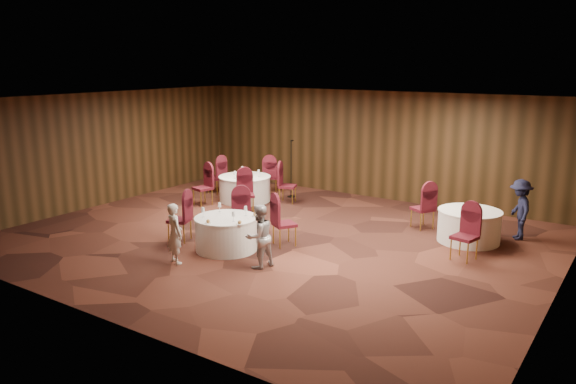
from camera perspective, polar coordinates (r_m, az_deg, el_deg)
The scene contains 15 objects.
ground at distance 13.17m, azimuth -1.21°, elevation -4.72°, with size 12.00×12.00×0.00m, color black.
room_shell at distance 12.70m, azimuth -1.25°, elevation 3.74°, with size 12.00×12.00×12.00m.
table_main at distance 12.36m, azimuth -6.29°, elevation -4.19°, with size 1.37×1.37×0.74m.
table_left at distance 16.62m, azimuth -4.41°, elevation 0.38°, with size 1.53×1.53×0.74m.
table_right at distance 13.48m, azimuth 17.91°, elevation -3.28°, with size 1.42×1.42×0.74m.
chairs_main at distance 13.01m, azimuth -5.44°, elevation -2.70°, with size 2.89×1.94×1.00m.
chairs_left at distance 16.60m, azimuth -4.40°, elevation 0.81°, with size 3.13×3.11×1.00m.
chairs_right at distance 13.20m, azimuth 15.36°, elevation -2.90°, with size 2.21×2.38×1.00m.
tabletop_main at distance 12.10m, azimuth -5.94°, elevation -2.28°, with size 1.12×1.13×0.22m.
tabletop_left at distance 16.53m, azimuth -4.41°, elevation 1.89°, with size 0.80×0.78×0.22m.
tabletop_right at distance 13.08m, azimuth 18.79°, elevation -1.47°, with size 0.08×0.08×0.22m.
mic_stand at distance 17.02m, azimuth 0.32°, elevation 1.22°, with size 0.24×0.24×1.75m.
woman_a at distance 11.66m, azimuth -11.43°, elevation -4.14°, with size 0.46×0.30×1.26m, color silver.
woman_b at distance 11.19m, azimuth -2.95°, elevation -4.53°, with size 0.63×0.49×1.30m, color silver.
man_c at distance 13.99m, azimuth 22.47°, elevation -1.66°, with size 0.91×0.53×1.41m, color black.
Camera 1 is at (7.20, -10.25, 4.05)m, focal length 35.00 mm.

